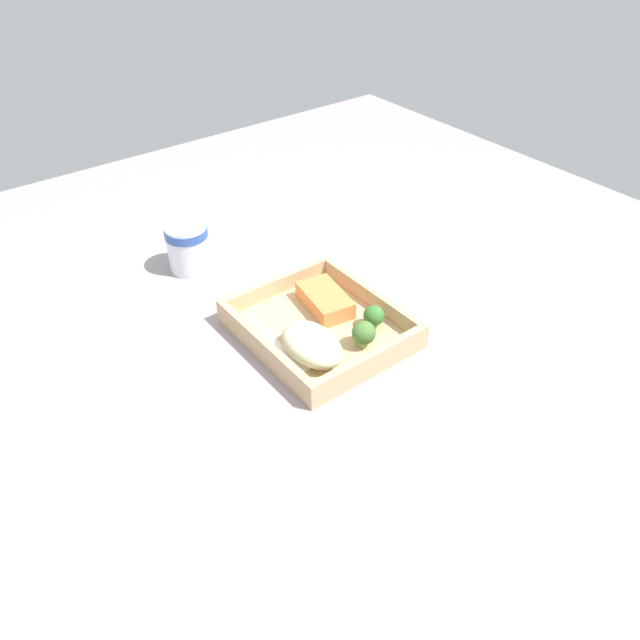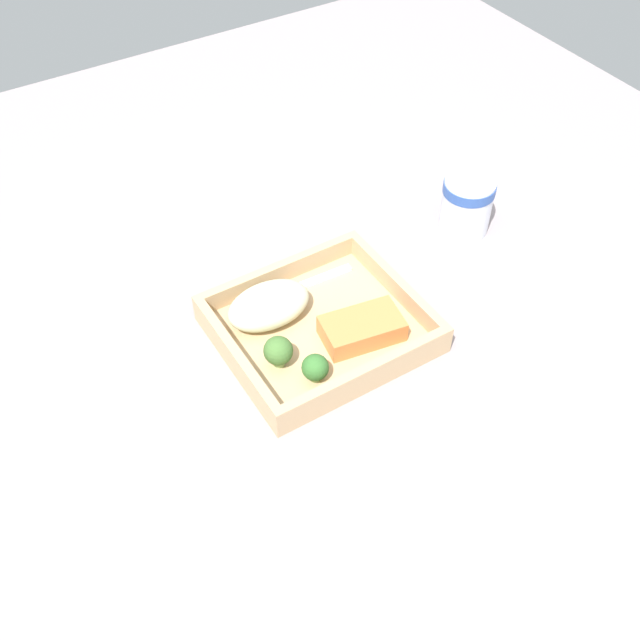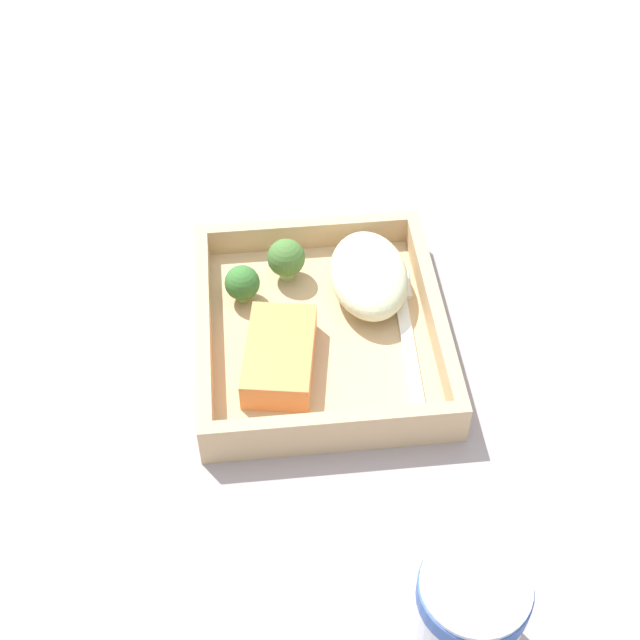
{
  "view_description": "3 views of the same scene",
  "coord_description": "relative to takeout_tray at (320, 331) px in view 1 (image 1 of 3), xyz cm",
  "views": [
    {
      "loc": [
        58.73,
        -45.08,
        60.37
      ],
      "look_at": [
        0.0,
        0.0,
        2.7
      ],
      "focal_mm": 35.0,
      "sensor_mm": 36.0,
      "label": 1
    },
    {
      "loc": [
        33.12,
        53.63,
        69.9
      ],
      "look_at": [
        0.0,
        0.0,
        2.7
      ],
      "focal_mm": 42.0,
      "sensor_mm": 36.0,
      "label": 2
    },
    {
      "loc": [
        -52.9,
        5.46,
        60.01
      ],
      "look_at": [
        0.0,
        0.0,
        2.7
      ],
      "focal_mm": 50.0,
      "sensor_mm": 36.0,
      "label": 3
    }
  ],
  "objects": [
    {
      "name": "tray_rim",
      "position": [
        0.0,
        0.0,
        2.02
      ],
      "size": [
        24.42,
        21.57,
        2.84
      ],
      "color": "tan",
      "rests_on": "takeout_tray"
    },
    {
      "name": "mashed_potatoes",
      "position": [
        4.45,
        -4.92,
        2.8
      ],
      "size": [
        10.9,
        7.06,
        4.41
      ],
      "primitive_type": "ellipsoid",
      "color": "beige",
      "rests_on": "takeout_tray"
    },
    {
      "name": "broccoli_floret_2",
      "position": [
        4.72,
        6.59,
        2.65
      ],
      "size": [
        3.22,
        3.22,
        3.74
      ],
      "color": "#7E9853",
      "rests_on": "takeout_tray"
    },
    {
      "name": "ground_plane",
      "position": [
        0.0,
        0.0,
        -1.6
      ],
      "size": [
        160.0,
        160.0,
        2.0
      ],
      "primitive_type": "cube",
      "color": "gray"
    },
    {
      "name": "fork",
      "position": [
        -0.22,
        -7.62,
        0.82
      ],
      "size": [
        15.86,
        2.35,
        0.44
      ],
      "color": "white",
      "rests_on": "takeout_tray"
    },
    {
      "name": "salmon_fillet",
      "position": [
        -3.67,
        3.81,
        2.0
      ],
      "size": [
        10.58,
        7.22,
        2.79
      ],
      "primitive_type": "cube",
      "rotation": [
        0.0,
        0.0,
        -0.17
      ],
      "color": "#E68345",
      "rests_on": "takeout_tray"
    },
    {
      "name": "broccoli_floret_1",
      "position": [
        7.23,
        2.4,
        2.99
      ],
      "size": [
        3.53,
        3.53,
        4.25
      ],
      "color": "#85A863",
      "rests_on": "takeout_tray"
    },
    {
      "name": "paper_cup",
      "position": [
        -28.48,
        -6.84,
        4.08
      ],
      "size": [
        7.3,
        7.3,
        8.38
      ],
      "color": "white",
      "rests_on": "ground_plane"
    },
    {
      "name": "takeout_tray",
      "position": [
        0.0,
        0.0,
        0.0
      ],
      "size": [
        24.42,
        21.57,
        1.2
      ],
      "primitive_type": "cube",
      "color": "tan",
      "rests_on": "ground_plane"
    }
  ]
}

